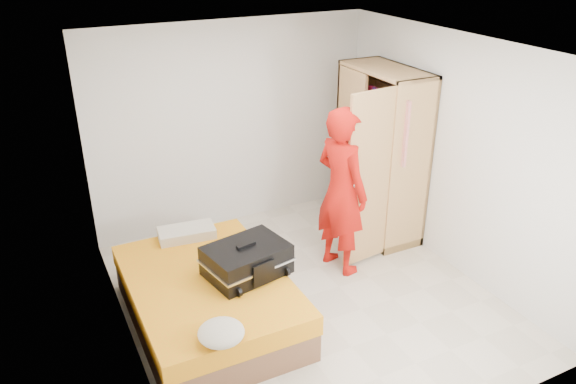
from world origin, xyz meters
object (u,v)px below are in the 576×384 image
wardrobe (380,159)px  suitcase (247,260)px  round_cushion (221,333)px  bed (209,300)px  person (341,191)px

wardrobe → suitcase: wardrobe is taller
round_cushion → suitcase: bearing=54.9°
bed → round_cushion: size_ratio=5.25×
wardrobe → suitcase: (-2.12, -0.87, -0.35)m
wardrobe → suitcase: bearing=-157.8°
round_cushion → wardrobe: bearing=31.9°
bed → wardrobe: wardrobe is taller
round_cushion → person: bearing=32.8°
person → round_cushion: size_ratio=4.95×
person → round_cushion: 2.23m
person → suitcase: size_ratio=2.20×
round_cushion → bed: bearing=78.3°
bed → round_cushion: (-0.19, -0.90, 0.32)m
bed → suitcase: size_ratio=2.33×
person → suitcase: (-1.28, -0.38, -0.30)m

